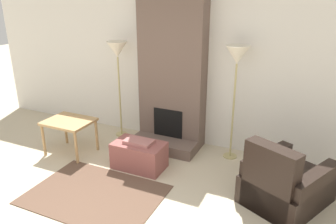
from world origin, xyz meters
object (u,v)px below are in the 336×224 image
side_table (69,125)px  floor_lamp_left (117,53)px  armchair (284,185)px  floor_lamp_right (237,60)px  ottoman (139,155)px

side_table → floor_lamp_left: bearing=69.3°
armchair → floor_lamp_left: size_ratio=0.74×
floor_lamp_left → floor_lamp_right: floor_lamp_right is taller
ottoman → floor_lamp_left: size_ratio=0.45×
armchair → floor_lamp_right: (-0.91, 0.95, 1.32)m
armchair → floor_lamp_left: bearing=8.5°
floor_lamp_right → floor_lamp_left: bearing=180.0°
floor_lamp_right → ottoman: bearing=-141.9°
ottoman → floor_lamp_right: bearing=38.1°
ottoman → floor_lamp_right: (1.16, 0.91, 1.37)m
side_table → floor_lamp_left: (0.36, 0.96, 1.02)m
ottoman → armchair: armchair is taller
armchair → floor_lamp_right: floor_lamp_right is taller
armchair → floor_lamp_right: bearing=-19.9°
ottoman → armchair: size_ratio=0.60×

